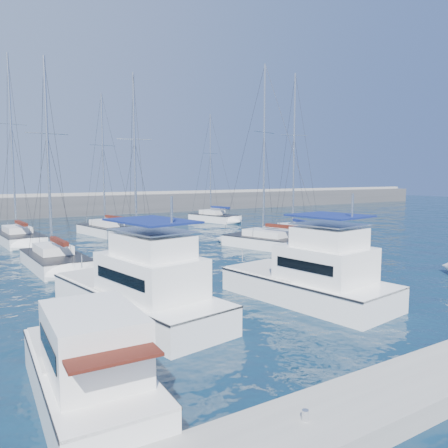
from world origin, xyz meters
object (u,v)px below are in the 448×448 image
motor_yacht_port_outer (89,374)px  sailboat_back_a (19,237)px  motor_yacht_stbd_inner (314,279)px  motor_yacht_port_inner (141,291)px  sailboat_mid_b (55,260)px  sailboat_back_b (109,230)px  sailboat_mid_c (138,249)px  sailboat_mid_d (271,242)px  sailboat_back_c (214,218)px  sailboat_mid_e (296,235)px

motor_yacht_port_outer → sailboat_back_a: (2.18, 31.93, -0.39)m
motor_yacht_port_outer → motor_yacht_stbd_inner: (11.80, 4.10, 0.19)m
motor_yacht_port_inner → sailboat_back_a: size_ratio=0.61×
sailboat_mid_b → sailboat_back_b: size_ratio=0.96×
sailboat_mid_b → motor_yacht_port_inner: bearing=-87.7°
motor_yacht_stbd_inner → sailboat_mid_c: size_ratio=0.63×
motor_yacht_port_inner → sailboat_back_b: 27.35m
motor_yacht_port_inner → sailboat_back_b: size_ratio=0.71×
sailboat_mid_c → sailboat_mid_d: sailboat_mid_d is taller
sailboat_back_b → motor_yacht_stbd_inner: bearing=-98.3°
sailboat_mid_d → sailboat_back_a: sailboat_back_a is taller
motor_yacht_port_inner → sailboat_mid_b: sailboat_mid_b is taller
sailboat_mid_b → sailboat_back_b: bearing=57.4°
sailboat_mid_c → sailboat_mid_d: 11.05m
sailboat_mid_d → sailboat_back_b: bearing=104.5°
motor_yacht_port_outer → motor_yacht_port_inner: bearing=60.8°
sailboat_mid_d → sailboat_back_a: size_ratio=0.90×
sailboat_mid_d → sailboat_back_c: size_ratio=1.07×
motor_yacht_stbd_inner → sailboat_mid_b: 17.32m
motor_yacht_port_inner → sailboat_mid_e: bearing=23.3°
motor_yacht_stbd_inner → sailboat_back_a: 29.45m
motor_yacht_port_outer → sailboat_back_a: size_ratio=0.40×
motor_yacht_port_outer → sailboat_mid_d: 26.54m
motor_yacht_port_outer → sailboat_back_c: size_ratio=0.47×
sailboat_mid_c → sailboat_back_b: sailboat_back_b is taller
sailboat_mid_b → sailboat_mid_c: (6.32, 1.41, 0.01)m
motor_yacht_stbd_inner → sailboat_mid_d: (8.04, 13.53, -0.61)m
sailboat_mid_e → sailboat_back_b: size_ratio=1.07×
sailboat_back_a → sailboat_back_c: sailboat_back_a is taller
sailboat_mid_b → sailboat_back_b: sailboat_back_b is taller
sailboat_mid_d → motor_yacht_stbd_inner: bearing=-137.1°
sailboat_mid_e → sailboat_back_c: size_ratio=1.09×
sailboat_mid_b → sailboat_back_a: (-0.61, 13.05, 0.03)m
motor_yacht_port_outer → sailboat_mid_d: size_ratio=0.44×
sailboat_mid_b → sailboat_back_c: (24.16, 20.04, 0.01)m
motor_yacht_port_outer → sailboat_back_c: (26.95, 38.92, -0.41)m
motor_yacht_port_outer → sailboat_back_c: sailboat_back_c is taller
motor_yacht_stbd_inner → sailboat_mid_c: 16.42m
sailboat_back_a → motor_yacht_port_outer: bearing=-98.3°
sailboat_back_c → sailboat_mid_c: bearing=-148.4°
motor_yacht_port_inner → sailboat_back_a: 25.64m
sailboat_mid_d → sailboat_mid_c: bearing=149.7°
motor_yacht_stbd_inner → sailboat_mid_d: bearing=51.1°
sailboat_mid_d → sailboat_mid_b: bearing=159.5°
sailboat_mid_c → sailboat_back_b: 12.64m
sailboat_mid_c → sailboat_mid_e: (15.30, -0.65, 0.01)m
sailboat_mid_d → sailboat_back_b: sailboat_mid_d is taller
motor_yacht_port_inner → sailboat_mid_d: 19.53m
sailboat_mid_e → sailboat_back_a: (-22.22, 12.28, 0.02)m
motor_yacht_port_inner → sailboat_mid_e: size_ratio=0.66×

